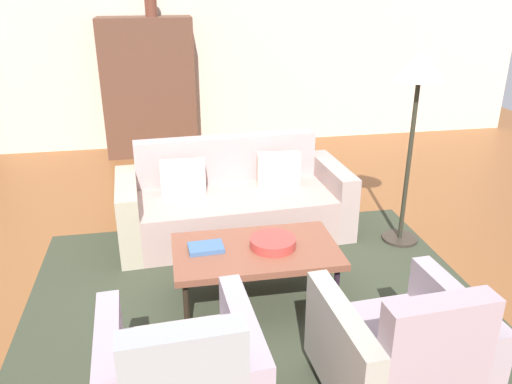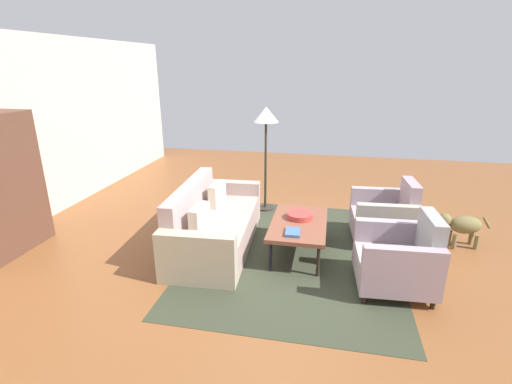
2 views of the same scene
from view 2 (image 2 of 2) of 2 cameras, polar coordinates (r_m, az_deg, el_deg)
name	(u,v)px [view 2 (image 2 of 2)]	position (r m, az deg, el deg)	size (l,w,h in m)	color
ground_plane	(276,251)	(5.04, 3.01, -9.02)	(11.45, 11.45, 0.00)	brown
wall_back	(7,136)	(6.34, -33.67, 7.07)	(9.55, 0.12, 2.80)	beige
area_rug	(294,252)	(5.04, 5.79, -9.06)	(3.40, 2.60, 0.01)	#303626
couch	(211,225)	(5.13, -6.89, -5.08)	(2.15, 1.02, 0.86)	gray
coffee_table	(299,225)	(4.86, 6.53, -4.94)	(1.20, 0.70, 0.44)	black
armchair_left	(401,260)	(4.42, 21.21, -9.67)	(0.84, 0.84, 0.88)	black
armchair_right	(387,218)	(5.50, 19.32, -3.74)	(0.85, 0.85, 0.88)	#342D1F
fruit_bowl	(300,216)	(4.95, 6.70, -3.59)	(0.34, 0.34, 0.07)	#A83630
book_stack	(293,232)	(4.52, 5.61, -6.08)	(0.26, 0.19, 0.03)	#3A5C8A
floor_lamp	(266,124)	(6.08, 1.52, 10.27)	(0.40, 0.40, 1.72)	#2F2720
dog	(462,225)	(5.74, 28.88, -4.44)	(0.31, 0.71, 0.48)	brown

